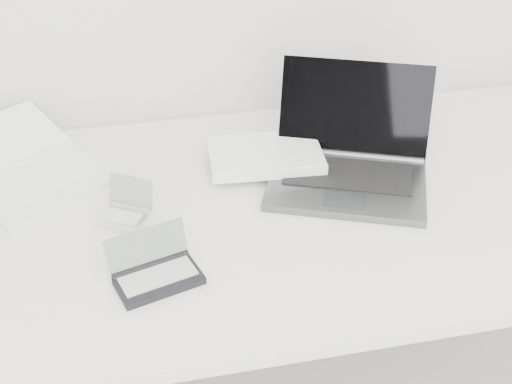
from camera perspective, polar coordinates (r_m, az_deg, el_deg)
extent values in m
cube|color=white|center=(1.46, 0.82, -1.43)|extent=(1.60, 0.80, 0.03)
cylinder|color=silver|center=(2.19, 18.09, -1.48)|extent=(0.04, 0.04, 0.70)
cube|color=#535658|center=(1.50, 7.24, 0.49)|extent=(0.39, 0.33, 0.02)
cube|color=black|center=(1.52, 7.36, 1.44)|extent=(0.29, 0.22, 0.00)
cube|color=black|center=(1.58, 7.91, 6.67)|extent=(0.33, 0.20, 0.20)
cylinder|color=#535658|center=(1.59, 7.55, 2.94)|extent=(0.30, 0.14, 0.02)
cube|color=#383A3D|center=(1.44, 7.09, -0.61)|extent=(0.10, 0.08, 0.00)
cube|color=white|center=(1.56, 0.74, 2.96)|extent=(0.26, 0.18, 0.03)
cube|color=white|center=(1.55, 0.74, 3.38)|extent=(0.25, 0.18, 0.00)
cube|color=white|center=(1.55, -16.56, 0.49)|extent=(0.33, 0.30, 0.02)
cube|color=white|center=(1.56, -16.99, 1.08)|extent=(0.26, 0.22, 0.00)
cylinder|color=white|center=(1.62, -18.35, 2.00)|extent=(0.23, 0.17, 0.02)
cube|color=white|center=(1.42, -10.65, -2.19)|extent=(0.11, 0.11, 0.01)
cube|color=#B9B9BE|center=(1.42, -10.68, -1.93)|extent=(0.08, 0.07, 0.00)
cube|color=#94A295|center=(1.43, -9.97, 0.02)|extent=(0.09, 0.06, 0.06)
cylinder|color=white|center=(1.44, -10.03, -1.22)|extent=(0.08, 0.06, 0.01)
cube|color=black|center=(1.27, -7.75, -7.08)|extent=(0.16, 0.12, 0.01)
cube|color=#A1A1A1|center=(1.26, -7.85, -6.69)|extent=(0.14, 0.09, 0.00)
cube|color=gray|center=(1.28, -8.75, -4.38)|extent=(0.15, 0.06, 0.07)
cylinder|color=black|center=(1.29, -8.42, -5.83)|extent=(0.14, 0.05, 0.02)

